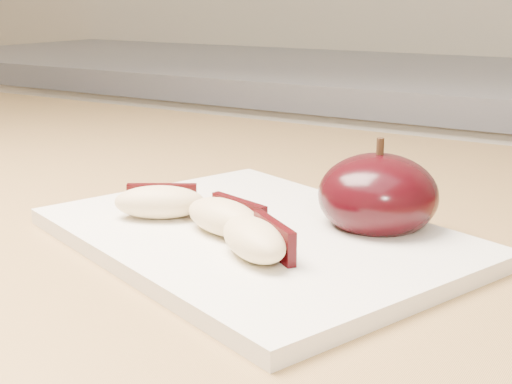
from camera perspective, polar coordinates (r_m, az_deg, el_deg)
The scene contains 6 objects.
back_cabinet at distance 1.34m, azimuth 17.39°, elevation -11.29°, with size 2.40×0.62×0.94m.
cutting_board at distance 0.47m, azimuth 0.00°, elevation -3.57°, with size 0.27×0.20×0.01m, color silver.
apple_half at distance 0.48m, azimuth 9.72°, elevation -0.27°, with size 0.10×0.10×0.07m.
apple_wedge_a at distance 0.49m, azimuth -7.70°, elevation -0.77°, with size 0.07×0.06×0.02m.
apple_wedge_b at distance 0.46m, azimuth -2.47°, elevation -1.99°, with size 0.07×0.05×0.02m.
apple_wedge_c at distance 0.42m, azimuth 0.01°, elevation -3.78°, with size 0.07×0.06×0.02m.
Camera 1 is at (0.27, 0.02, 1.06)m, focal length 50.00 mm.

